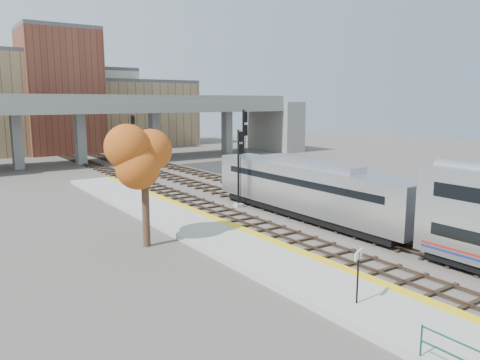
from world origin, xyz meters
TOP-DOWN VIEW (x-y plane):
  - ground at (0.00, 0.00)m, footprint 160.00×160.00m
  - platform at (-7.25, 0.00)m, footprint 4.50×60.00m
  - yellow_strip at (-5.35, 0.00)m, footprint 0.70×60.00m
  - tracks at (0.93, 12.50)m, footprint 10.70×95.00m
  - overpass at (4.92, 45.00)m, footprint 54.00×12.00m
  - buildings_far at (1.26, 66.57)m, footprint 43.00×21.00m
  - parking_lot at (14.00, 28.00)m, footprint 14.00×18.00m
  - locomotive at (1.00, 4.72)m, footprint 3.02×19.05m
  - signal_mast_near at (-1.10, 10.69)m, footprint 0.60×0.64m
  - signal_mast_mid at (3.00, 15.85)m, footprint 0.60×0.64m
  - signal_mast_far at (-1.10, 33.29)m, footprint 0.60×0.64m
  - station_sign at (-7.97, -8.00)m, footprint 0.84×0.42m
  - tree at (-11.60, 5.20)m, footprint 3.60×3.60m
  - car_a at (11.57, 26.37)m, footprint 2.01×3.50m
  - car_b at (15.29, 26.26)m, footprint 1.70×4.14m
  - car_c at (18.79, 29.25)m, footprint 1.73×3.84m

SIDE VIEW (x-z plane):
  - ground at x=0.00m, z-range 0.00..0.00m
  - parking_lot at x=14.00m, z-range 0.00..0.04m
  - tracks at x=0.93m, z-range -0.05..0.20m
  - platform at x=-7.25m, z-range 0.00..0.35m
  - yellow_strip at x=-5.35m, z-range 0.35..0.36m
  - car_c at x=18.79m, z-range 0.04..1.13m
  - car_a at x=11.57m, z-range 0.04..1.16m
  - car_b at x=15.29m, z-range 0.04..1.37m
  - station_sign at x=-7.97m, z-range 0.84..3.12m
  - locomotive at x=1.00m, z-range 0.23..4.33m
  - signal_mast_near at x=-1.10m, z-range -0.16..6.21m
  - signal_mast_far at x=-1.10m, z-range -0.03..6.98m
  - signal_mast_mid at x=3.00m, z-range 0.11..7.95m
  - tree at x=-11.60m, z-range 1.72..8.82m
  - overpass at x=4.92m, z-range 1.06..10.56m
  - buildings_far at x=1.26m, z-range -2.42..18.18m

